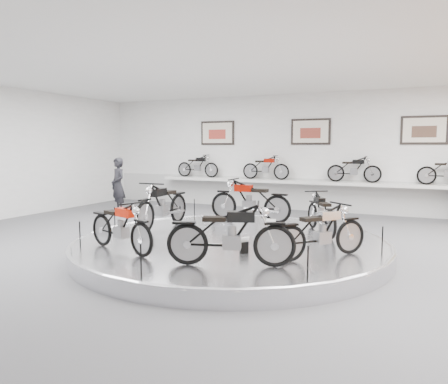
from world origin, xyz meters
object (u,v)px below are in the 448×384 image
at_px(bike_c, 163,205).
at_px(visitor, 118,185).
at_px(bike_e, 231,234).
at_px(shelf, 308,182).
at_px(bike_a, 321,213).
at_px(bike_f, 322,231).
at_px(display_platform, 231,246).
at_px(bike_d, 121,226).
at_px(bike_b, 250,200).

distance_m(bike_c, visitor, 4.85).
bearing_deg(bike_e, visitor, 120.66).
height_order(shelf, bike_e, bike_e).
bearing_deg(bike_c, visitor, -131.15).
bearing_deg(shelf, bike_a, -72.73).
relative_size(bike_a, bike_f, 0.98).
bearing_deg(display_platform, bike_a, 41.84).
bearing_deg(display_platform, bike_d, -128.21).
xyz_separation_m(bike_f, visitor, (-7.72, 4.30, 0.15)).
relative_size(bike_a, bike_d, 0.98).
xyz_separation_m(display_platform, shelf, (0.00, 6.40, 0.85)).
xyz_separation_m(bike_a, bike_f, (0.46, -2.11, 0.01)).
distance_m(bike_c, bike_f, 4.16).
relative_size(bike_a, bike_b, 0.84).
bearing_deg(bike_e, bike_a, 57.64).
bearing_deg(visitor, bike_d, -22.92).
bearing_deg(bike_d, bike_f, 35.59).
xyz_separation_m(display_platform, bike_b, (-0.43, 2.16, 0.69)).
bearing_deg(bike_e, bike_f, 23.62).
relative_size(bike_a, bike_c, 0.83).
xyz_separation_m(shelf, bike_a, (1.56, -5.01, -0.24)).
bearing_deg(display_platform, bike_e, -66.02).
relative_size(display_platform, visitor, 3.49).
bearing_deg(bike_b, bike_c, 48.55).
height_order(display_platform, bike_c, bike_c).
xyz_separation_m(bike_d, bike_e, (2.22, -0.07, 0.05)).
bearing_deg(visitor, bike_c, -11.26).
bearing_deg(shelf, bike_b, -95.74).
distance_m(bike_e, visitor, 8.48).
distance_m(display_platform, visitor, 6.77).
height_order(shelf, bike_f, bike_f).
relative_size(bike_e, visitor, 0.96).
bearing_deg(bike_a, bike_c, 73.85).
relative_size(display_platform, bike_d, 4.03).
bearing_deg(bike_e, shelf, 76.11).
bearing_deg(bike_d, bike_e, 16.62).
height_order(bike_a, bike_d, bike_d).
bearing_deg(bike_d, bike_c, 122.27).
distance_m(display_platform, bike_a, 2.18).
xyz_separation_m(bike_c, visitor, (-3.74, 3.09, 0.07)).
relative_size(display_platform, bike_f, 4.03).
bearing_deg(shelf, bike_d, -99.71).
distance_m(shelf, bike_a, 5.25).
bearing_deg(bike_d, visitor, 147.15).
height_order(bike_c, bike_e, bike_c).
distance_m(bike_a, bike_c, 3.63).
xyz_separation_m(bike_d, bike_f, (3.42, 1.06, -0.00)).
distance_m(bike_b, bike_d, 4.06).
distance_m(bike_b, bike_f, 3.78).
bearing_deg(bike_c, bike_e, 48.41).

